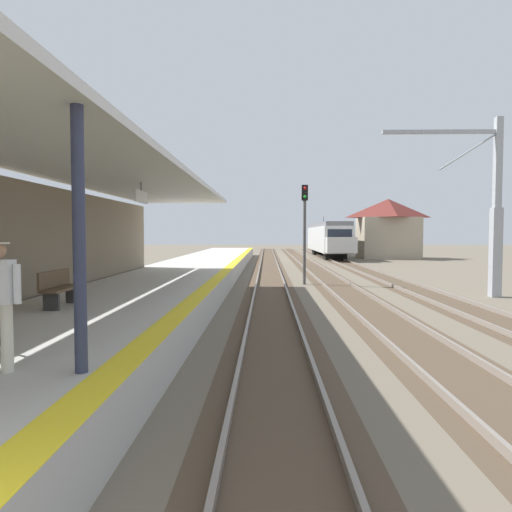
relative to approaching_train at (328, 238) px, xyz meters
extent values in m
cube|color=#B7B5AD|center=(-11.20, -35.73, -1.73)|extent=(5.00, 80.00, 0.90)
cube|color=yellow|center=(-8.95, -35.73, -1.27)|extent=(0.50, 80.00, 0.01)
cube|color=#4C4C4C|center=(-13.70, -40.63, -1.73)|extent=(0.50, 24.00, 0.90)
cube|color=#7A6B56|center=(-13.70, -40.63, 0.32)|extent=(0.40, 24.00, 3.20)
cube|color=silver|center=(-11.30, -40.63, 2.17)|extent=(4.40, 24.00, 0.16)
cylinder|color=#2D334C|center=(-9.35, -47.23, -0.04)|extent=(0.16, 0.16, 4.27)
cube|color=white|center=(-10.90, -38.63, 1.64)|extent=(0.08, 1.40, 0.36)
cylinder|color=#333333|center=(-10.90, -38.63, 1.96)|extent=(0.03, 0.03, 0.27)
cube|color=#4C3D2D|center=(-6.80, -31.73, -2.17)|extent=(2.34, 120.00, 0.01)
cube|color=slate|center=(-7.52, -31.73, -2.09)|extent=(0.08, 120.00, 0.15)
cube|color=slate|center=(-6.08, -31.73, -2.09)|extent=(0.08, 120.00, 0.15)
cube|color=#4C3D2D|center=(-3.40, -31.73, -2.17)|extent=(2.34, 120.00, 0.01)
cube|color=slate|center=(-4.12, -31.73, -2.09)|extent=(0.08, 120.00, 0.15)
cube|color=slate|center=(-2.68, -31.73, -2.09)|extent=(0.08, 120.00, 0.15)
cube|color=#4C3D2D|center=(0.00, -31.73, -2.17)|extent=(2.34, 120.00, 0.01)
cube|color=slate|center=(-0.72, -31.73, -2.09)|extent=(0.08, 120.00, 0.15)
cube|color=slate|center=(0.72, -31.73, -2.09)|extent=(0.08, 120.00, 0.15)
cube|color=silver|center=(0.00, 0.38, -0.11)|extent=(2.90, 18.00, 2.70)
cube|color=slate|center=(0.00, 0.38, 1.46)|extent=(2.67, 18.00, 0.44)
cube|color=black|center=(0.00, -8.64, 0.30)|extent=(2.32, 0.06, 1.21)
cube|color=silver|center=(0.00, -9.42, -0.58)|extent=(2.78, 1.60, 1.49)
cube|color=black|center=(1.46, 0.38, 0.30)|extent=(0.04, 15.84, 0.86)
cylinder|color=#333333|center=(0.00, 3.98, 2.13)|extent=(0.06, 0.06, 0.90)
cube|color=black|center=(0.00, -5.47, -1.82)|extent=(2.18, 2.20, 0.72)
cube|color=black|center=(0.00, 6.23, -1.82)|extent=(2.18, 2.20, 0.72)
cylinder|color=beige|center=(-10.31, -47.23, -0.84)|extent=(0.15, 0.15, 0.88)
cylinder|color=silver|center=(-10.16, -47.23, -0.14)|extent=(0.09, 0.09, 0.50)
cylinder|color=#4C4C4C|center=(-5.01, -28.75, 0.02)|extent=(0.16, 0.16, 4.40)
cube|color=black|center=(-5.01, -28.75, 2.62)|extent=(0.32, 0.24, 0.80)
sphere|color=red|center=(-5.01, -28.89, 2.84)|extent=(0.16, 0.16, 0.16)
sphere|color=green|center=(-5.01, -28.89, 2.40)|extent=(0.16, 0.16, 0.16)
cube|color=#9EA3A8|center=(2.62, -33.38, -0.30)|extent=(0.40, 0.40, 3.75)
cube|color=#9EA3A8|center=(2.62, -33.38, 3.45)|extent=(0.28, 0.28, 3.75)
cube|color=#9EA3A8|center=(0.22, -33.38, 4.72)|extent=(4.80, 0.16, 0.16)
cylinder|color=#9EA3A8|center=(1.42, -33.38, 3.92)|extent=(2.47, 0.07, 1.60)
cube|color=brown|center=(-11.94, -41.96, -0.84)|extent=(0.44, 1.60, 0.06)
cube|color=brown|center=(-12.14, -41.96, -0.60)|extent=(0.06, 1.60, 0.40)
cube|color=#333333|center=(-11.94, -42.56, -1.06)|extent=(0.36, 0.08, 0.44)
cube|color=#333333|center=(-11.94, -41.36, -1.06)|extent=(0.36, 0.08, 0.44)
cube|color=tan|center=(6.10, -2.70, 0.02)|extent=(6.00, 4.80, 4.40)
pyramid|color=maroon|center=(6.10, -2.70, 3.22)|extent=(6.60, 5.28, 2.00)
camera|label=1|loc=(-6.99, -52.99, 0.50)|focal=32.46mm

